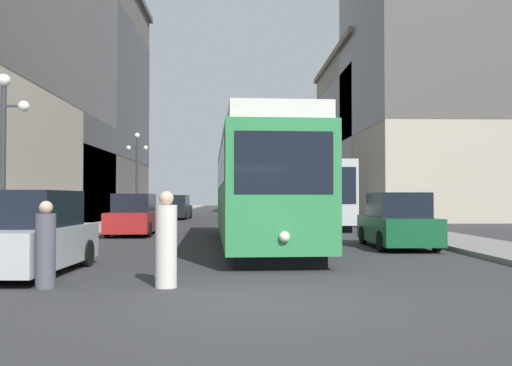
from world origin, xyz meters
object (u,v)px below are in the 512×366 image
transit_bus (310,192)px  pedestrian_crossing_far (46,247)px  parked_car_left_far (30,235)px  parked_car_left_near (177,208)px  parked_car_left_mid (134,216)px  streetcar (257,185)px  pedestrian_crossing_near (166,243)px  lamp_post_left_far (137,163)px  parked_car_right_far (397,222)px  lamp_post_left_near (3,134)px

transit_bus → pedestrian_crossing_far: size_ratio=7.82×
transit_bus → parked_car_left_far: (-8.74, -19.28, -1.10)m
parked_car_left_near → parked_car_left_mid: 17.63m
pedestrian_crossing_far → parked_car_left_far: bearing=-86.6°
transit_bus → pedestrian_crossing_far: (-7.73, -21.25, -1.20)m
streetcar → pedestrian_crossing_near: size_ratio=8.26×
streetcar → pedestrian_crossing_far: size_ratio=9.19×
parked_car_left_mid → pedestrian_crossing_far: (1.01, -14.37, -0.10)m
parked_car_left_mid → lamp_post_left_far: 11.87m
pedestrian_crossing_far → lamp_post_left_far: lamp_post_left_far is taller
pedestrian_crossing_far → streetcar: bearing=-138.7°
parked_car_left_far → parked_car_right_far: bearing=33.2°
transit_bus → lamp_post_left_near: bearing=-124.7°
streetcar → pedestrian_crossing_far: streetcar is taller
lamp_post_left_far → lamp_post_left_near: bearing=-90.0°
parked_car_left_near → pedestrian_crossing_near: size_ratio=2.70×
pedestrian_crossing_near → parked_car_right_far: bearing=21.0°
parked_car_right_far → pedestrian_crossing_near: size_ratio=2.46×
parked_car_left_mid → pedestrian_crossing_far: size_ratio=2.97×
parked_car_left_near → lamp_post_left_far: size_ratio=0.85×
parked_car_left_near → transit_bus: bearing=-48.6°
parked_car_right_far → parked_car_left_far: (-9.84, -5.89, -0.00)m
pedestrian_crossing_far → parked_car_left_near: bearing=-112.0°
transit_bus → parked_car_left_far: 21.20m
parked_car_left_mid → parked_car_right_far: 11.80m
streetcar → lamp_post_left_far: (-7.15, 16.54, 1.77)m
transit_bus → parked_car_right_far: transit_bus is taller
transit_bus → parked_car_left_near: 13.90m
parked_car_left_far → pedestrian_crossing_near: size_ratio=2.44×
parked_car_left_near → parked_car_left_far: bearing=-87.7°
streetcar → parked_car_left_near: size_ratio=3.06×
transit_bus → parked_car_left_mid: (-8.74, -6.88, -1.10)m
lamp_post_left_near → pedestrian_crossing_near: bearing=-44.9°
parked_car_left_near → parked_car_right_far: size_ratio=1.10×
pedestrian_crossing_far → lamp_post_left_far: 26.04m
transit_bus → parked_car_left_mid: 11.18m
parked_car_right_far → parked_car_left_far: bearing=32.1°
parked_car_right_far → lamp_post_left_far: bearing=-55.4°
parked_car_right_far → pedestrian_crossing_near: bearing=51.1°
parked_car_left_far → lamp_post_left_near: 4.49m
parked_car_left_near → pedestrian_crossing_far: size_ratio=3.00×
parked_car_left_mid → parked_car_left_far: bearing=-91.1°
pedestrian_crossing_near → lamp_post_left_near: (-5.12, 5.11, 2.59)m
lamp_post_left_far → parked_car_right_far: bearing=-56.6°
transit_bus → pedestrian_crossing_far: 22.64m
parked_car_left_mid → parked_car_left_near: bearing=88.9°
streetcar → lamp_post_left_far: size_ratio=2.60×
parked_car_left_mid → transit_bus: bearing=37.1°
transit_bus → lamp_post_left_far: size_ratio=2.21×
parked_car_right_far → streetcar: bearing=-14.5°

